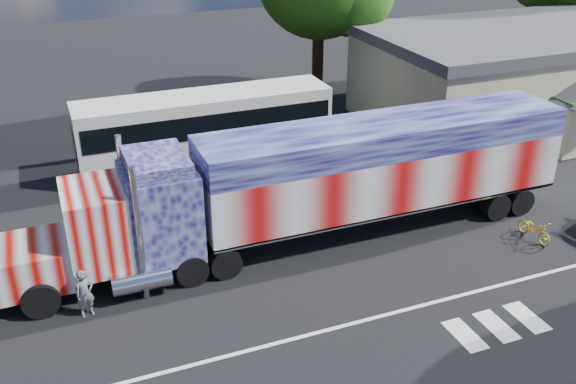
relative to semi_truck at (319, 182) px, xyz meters
name	(u,v)px	position (x,y,z in m)	size (l,w,h in m)	color
ground	(319,274)	(-0.96, -2.29, -2.49)	(100.00, 100.00, 0.00)	black
lane_markings	(417,324)	(0.75, -6.06, -2.48)	(30.00, 2.67, 0.01)	silver
semi_truck	(319,182)	(0.00, 0.00, 0.00)	(22.66, 3.58, 4.83)	black
coach_bus	(206,129)	(-2.05, 8.73, -0.64)	(12.21, 2.84, 3.55)	silver
hall_building	(554,70)	(18.96, 8.56, 0.13)	(22.40, 12.80, 5.20)	beige
woman	(85,293)	(-8.91, -1.67, -1.66)	(0.60, 0.40, 1.66)	slate
bicycle	(534,229)	(7.85, -3.16, -2.05)	(0.58, 1.67, 0.88)	gold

